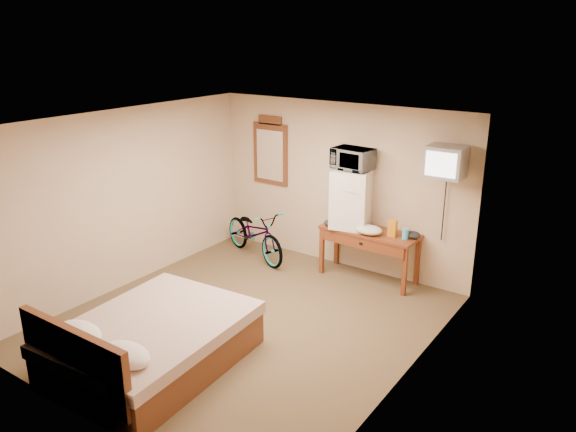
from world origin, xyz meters
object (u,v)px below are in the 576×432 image
at_px(desk, 368,239).
at_px(bicycle, 255,233).
at_px(crt_television, 446,162).
at_px(mini_fridge, 351,198).
at_px(blue_cup, 405,234).
at_px(wall_mirror, 270,151).
at_px(microwave, 353,159).
at_px(bed, 149,343).

distance_m(desk, bicycle, 1.90).
bearing_deg(desk, crt_television, 1.29).
bearing_deg(mini_fridge, blue_cup, -2.18).
relative_size(blue_cup, wall_mirror, 0.14).
height_order(microwave, bicycle, microwave).
xyz_separation_m(desk, microwave, (-0.32, 0.03, 1.12)).
distance_m(microwave, bed, 3.75).
height_order(mini_fridge, bed, mini_fridge).
bearing_deg(wall_mirror, desk, -8.08).
relative_size(microwave, wall_mirror, 0.50).
height_order(desk, microwave, microwave).
height_order(bicycle, bed, bed).
xyz_separation_m(mini_fridge, crt_television, (1.35, -0.01, 0.72)).
relative_size(wall_mirror, bicycle, 0.71).
bearing_deg(mini_fridge, bicycle, -169.40).
bearing_deg(wall_mirror, crt_television, -4.84).
bearing_deg(crt_television, mini_fridge, 179.60).
bearing_deg(microwave, crt_television, 4.27).
relative_size(desk, blue_cup, 9.34).
relative_size(crt_television, bicycle, 0.37).
bearing_deg(bicycle, bed, -142.59).
bearing_deg(bed, desk, 75.22).
bearing_deg(bed, blue_cup, 66.77).
relative_size(blue_cup, bicycle, 0.10).
height_order(desk, mini_fridge, mini_fridge).
relative_size(crt_television, bed, 0.27).
distance_m(microwave, crt_television, 1.35).
bearing_deg(wall_mirror, microwave, -8.50).
bearing_deg(blue_cup, crt_television, 2.90).
distance_m(microwave, bicycle, 2.07).
height_order(blue_cup, bicycle, blue_cup).
distance_m(desk, mini_fridge, 0.63).
bearing_deg(desk, wall_mirror, 171.92).
height_order(blue_cup, crt_television, crt_television).
height_order(mini_fridge, microwave, microwave).
height_order(desk, blue_cup, blue_cup).
bearing_deg(blue_cup, wall_mirror, 173.70).
relative_size(mini_fridge, bicycle, 0.55).
relative_size(wall_mirror, bed, 0.51).
relative_size(blue_cup, bed, 0.07).
distance_m(desk, blue_cup, 0.59).
bearing_deg(microwave, bicycle, -164.73).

